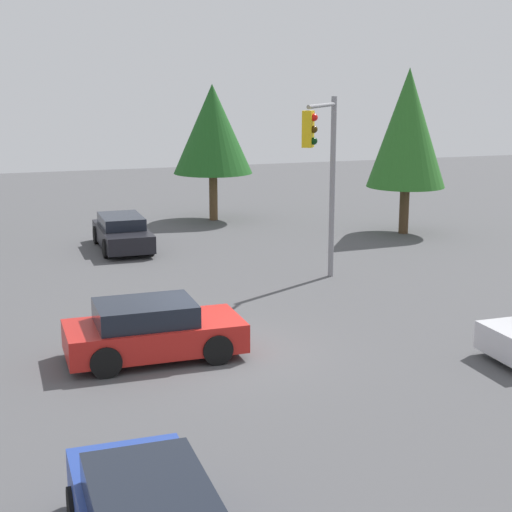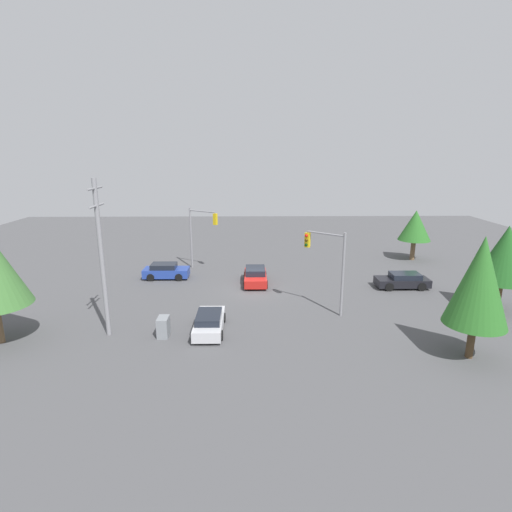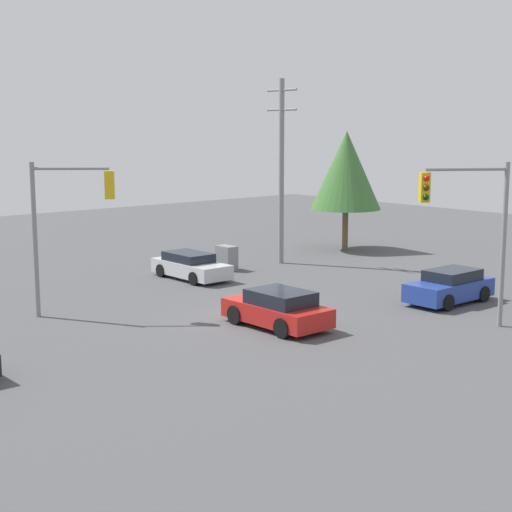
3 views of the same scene
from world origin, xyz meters
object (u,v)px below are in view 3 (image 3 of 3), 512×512
sedan_red (278,309)px  sedan_silver (191,266)px  sedan_blue (450,287)px  traffic_signal_main (472,216)px  traffic_signal_cross (66,212)px  electrical_cabinet (227,258)px

sedan_red → sedan_silver: 10.07m
sedan_blue → traffic_signal_main: traffic_signal_main is taller
sedan_silver → traffic_signal_cross: 9.26m
traffic_signal_main → traffic_signal_cross: size_ratio=1.01×
sedan_blue → electrical_cabinet: (11.97, 2.26, -0.05)m
traffic_signal_main → sedan_red: bearing=-8.8°
sedan_silver → electrical_cabinet: size_ratio=3.50×
sedan_blue → sedan_silver: size_ratio=0.93×
traffic_signal_cross → sedan_silver: bearing=60.2°
traffic_signal_main → electrical_cabinet: 15.25m
sedan_blue → traffic_signal_main: 5.34m
sedan_blue → sedan_red: bearing=78.3°
sedan_blue → electrical_cabinet: sedan_blue is taller
sedan_red → electrical_cabinet: (10.28, -5.87, -0.06)m
electrical_cabinet → sedan_blue: bearing=-169.3°
sedan_silver → electrical_cabinet: bearing=-165.9°
sedan_red → electrical_cabinet: bearing=60.3°
sedan_silver → sedan_blue: bearing=114.1°
sedan_red → sedan_blue: size_ratio=1.02×
sedan_red → sedan_silver: (9.58, -3.09, -0.06)m
sedan_red → electrical_cabinet: sedan_red is taller
sedan_red → traffic_signal_cross: (6.48, 4.94, 3.35)m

